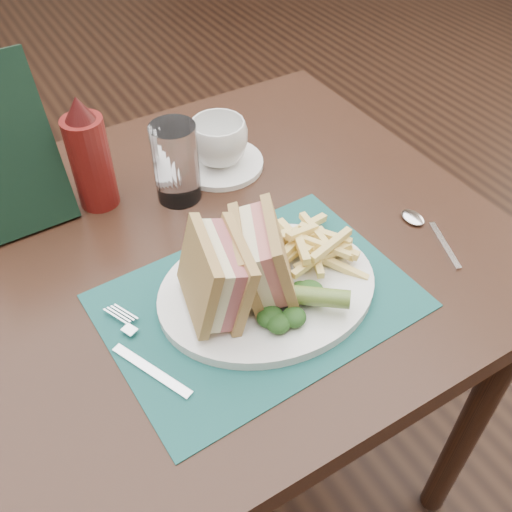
{
  "coord_description": "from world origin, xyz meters",
  "views": [
    {
      "loc": [
        -0.24,
        -1.07,
        1.33
      ],
      "look_at": [
        0.04,
        -0.61,
        0.8
      ],
      "focal_mm": 40.0,
      "sensor_mm": 36.0,
      "label": 1
    }
  ],
  "objects_px": {
    "saucer": "(220,163)",
    "sandwich_half_b": "(247,257)",
    "table_main": "(210,384)",
    "ketchup_bottle": "(89,153)",
    "coffee_cup": "(219,142)",
    "placemat": "(258,301)",
    "sandwich_half_a": "(199,279)",
    "plate": "(267,289)",
    "drinking_glass": "(176,163)"
  },
  "relations": [
    {
      "from": "table_main",
      "to": "ketchup_bottle",
      "type": "relative_size",
      "value": 4.84
    },
    {
      "from": "table_main",
      "to": "drinking_glass",
      "type": "relative_size",
      "value": 6.92
    },
    {
      "from": "placemat",
      "to": "sandwich_half_a",
      "type": "xyz_separation_m",
      "value": [
        -0.08,
        0.01,
        0.07
      ]
    },
    {
      "from": "table_main",
      "to": "sandwich_half_a",
      "type": "distance_m",
      "value": 0.47
    },
    {
      "from": "placemat",
      "to": "drinking_glass",
      "type": "relative_size",
      "value": 3.08
    },
    {
      "from": "table_main",
      "to": "sandwich_half_b",
      "type": "bearing_deg",
      "value": -83.61
    },
    {
      "from": "placemat",
      "to": "ketchup_bottle",
      "type": "bearing_deg",
      "value": 109.08
    },
    {
      "from": "table_main",
      "to": "placemat",
      "type": "height_order",
      "value": "placemat"
    },
    {
      "from": "saucer",
      "to": "drinking_glass",
      "type": "distance_m",
      "value": 0.12
    },
    {
      "from": "sandwich_half_a",
      "to": "saucer",
      "type": "distance_m",
      "value": 0.35
    },
    {
      "from": "sandwich_half_a",
      "to": "sandwich_half_b",
      "type": "distance_m",
      "value": 0.07
    },
    {
      "from": "placemat",
      "to": "sandwich_half_a",
      "type": "height_order",
      "value": "sandwich_half_a"
    },
    {
      "from": "drinking_glass",
      "to": "table_main",
      "type": "bearing_deg",
      "value": -104.48
    },
    {
      "from": "coffee_cup",
      "to": "drinking_glass",
      "type": "xyz_separation_m",
      "value": [
        -0.1,
        -0.04,
        0.02
      ]
    },
    {
      "from": "sandwich_half_b",
      "to": "plate",
      "type": "bearing_deg",
      "value": 1.54
    },
    {
      "from": "placemat",
      "to": "saucer",
      "type": "xyz_separation_m",
      "value": [
        0.1,
        0.3,
        0.0
      ]
    },
    {
      "from": "plate",
      "to": "ketchup_bottle",
      "type": "xyz_separation_m",
      "value": [
        -0.13,
        0.31,
        0.08
      ]
    },
    {
      "from": "saucer",
      "to": "sandwich_half_b",
      "type": "bearing_deg",
      "value": -111.4
    },
    {
      "from": "table_main",
      "to": "placemat",
      "type": "distance_m",
      "value": 0.4
    },
    {
      "from": "ketchup_bottle",
      "to": "coffee_cup",
      "type": "bearing_deg",
      "value": -3.4
    },
    {
      "from": "table_main",
      "to": "saucer",
      "type": "height_order",
      "value": "saucer"
    },
    {
      "from": "table_main",
      "to": "saucer",
      "type": "bearing_deg",
      "value": 51.15
    },
    {
      "from": "sandwich_half_a",
      "to": "sandwich_half_b",
      "type": "xyz_separation_m",
      "value": [
        0.07,
        0.0,
        -0.0
      ]
    },
    {
      "from": "sandwich_half_a",
      "to": "sandwich_half_b",
      "type": "height_order",
      "value": "sandwich_half_a"
    },
    {
      "from": "table_main",
      "to": "sandwich_half_b",
      "type": "height_order",
      "value": "sandwich_half_b"
    },
    {
      "from": "sandwich_half_b",
      "to": "coffee_cup",
      "type": "bearing_deg",
      "value": 92.82
    },
    {
      "from": "placemat",
      "to": "sandwich_half_a",
      "type": "bearing_deg",
      "value": 170.69
    },
    {
      "from": "sandwich_half_b",
      "to": "placemat",
      "type": "bearing_deg",
      "value": -38.59
    },
    {
      "from": "table_main",
      "to": "sandwich_half_b",
      "type": "relative_size",
      "value": 7.94
    },
    {
      "from": "sandwich_half_a",
      "to": "ketchup_bottle",
      "type": "height_order",
      "value": "ketchup_bottle"
    },
    {
      "from": "plate",
      "to": "saucer",
      "type": "relative_size",
      "value": 2.0
    },
    {
      "from": "sandwich_half_b",
      "to": "saucer",
      "type": "distance_m",
      "value": 0.31
    },
    {
      "from": "ketchup_bottle",
      "to": "sandwich_half_b",
      "type": "bearing_deg",
      "value": -71.37
    },
    {
      "from": "sandwich_half_a",
      "to": "drinking_glass",
      "type": "distance_m",
      "value": 0.26
    },
    {
      "from": "table_main",
      "to": "ketchup_bottle",
      "type": "height_order",
      "value": "ketchup_bottle"
    },
    {
      "from": "sandwich_half_a",
      "to": "placemat",
      "type": "bearing_deg",
      "value": 3.23
    },
    {
      "from": "placemat",
      "to": "coffee_cup",
      "type": "relative_size",
      "value": 4.11
    },
    {
      "from": "placemat",
      "to": "ketchup_bottle",
      "type": "xyz_separation_m",
      "value": [
        -0.11,
        0.31,
        0.09
      ]
    },
    {
      "from": "saucer",
      "to": "ketchup_bottle",
      "type": "distance_m",
      "value": 0.23
    },
    {
      "from": "sandwich_half_a",
      "to": "drinking_glass",
      "type": "height_order",
      "value": "sandwich_half_a"
    },
    {
      "from": "sandwich_half_b",
      "to": "saucer",
      "type": "xyz_separation_m",
      "value": [
        0.11,
        0.28,
        -0.07
      ]
    },
    {
      "from": "placemat",
      "to": "drinking_glass",
      "type": "distance_m",
      "value": 0.27
    },
    {
      "from": "plate",
      "to": "sandwich_half_b",
      "type": "distance_m",
      "value": 0.07
    },
    {
      "from": "coffee_cup",
      "to": "sandwich_half_b",
      "type": "bearing_deg",
      "value": -111.4
    },
    {
      "from": "sandwich_half_a",
      "to": "ketchup_bottle",
      "type": "distance_m",
      "value": 0.3
    },
    {
      "from": "sandwich_half_b",
      "to": "coffee_cup",
      "type": "distance_m",
      "value": 0.31
    },
    {
      "from": "placemat",
      "to": "coffee_cup",
      "type": "distance_m",
      "value": 0.32
    },
    {
      "from": "placemat",
      "to": "plate",
      "type": "xyz_separation_m",
      "value": [
        0.02,
        0.0,
        0.01
      ]
    },
    {
      "from": "saucer",
      "to": "coffee_cup",
      "type": "relative_size",
      "value": 1.54
    },
    {
      "from": "table_main",
      "to": "drinking_glass",
      "type": "xyz_separation_m",
      "value": [
        0.03,
        0.12,
        0.44
      ]
    }
  ]
}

